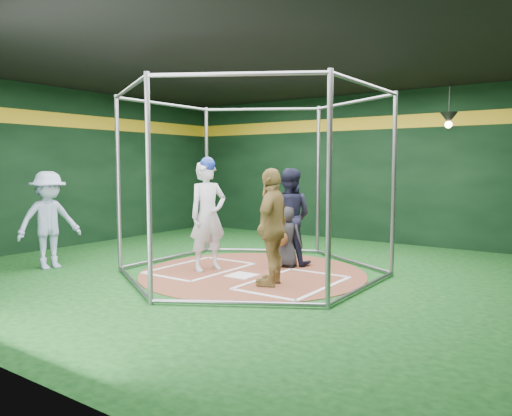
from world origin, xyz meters
The scene contains 12 objects.
room_shell centered at (0.00, 0.01, 1.75)m, with size 10.10×9.10×3.53m.
clay_disc centered at (0.00, 0.00, 0.01)m, with size 3.80×3.80×0.01m, color brown.
home_plate centered at (0.00, -0.30, 0.02)m, with size 0.43×0.43×0.01m, color white.
batter_box_left centered at (-0.95, -0.25, 0.02)m, with size 1.17×1.77×0.01m.
batter_box_right centered at (0.95, -0.25, 0.02)m, with size 1.17×1.77×0.01m.
batting_cage centered at (0.00, 0.00, 1.50)m, with size 4.05×4.67×3.00m.
pendant_lamp_near centered at (2.20, 3.60, 2.74)m, with size 0.34×0.34×0.90m.
batter_figure centered at (-0.75, -0.26, 0.98)m, with size 0.66×0.80×1.95m.
visitor_leopard centered at (0.73, -0.51, 0.90)m, with size 1.04×0.43×1.77m, color tan.
catcher_figure centered at (0.22, 0.73, 0.56)m, with size 0.57×0.60×1.09m.
umpire centered at (0.12, 0.97, 0.89)m, with size 0.85×0.66×1.75m, color black.
bystander_blue centered at (-3.17, -1.72, 0.86)m, with size 1.11×0.64×1.71m, color #98A9CA.
Camera 1 is at (4.82, -6.75, 1.83)m, focal length 35.00 mm.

